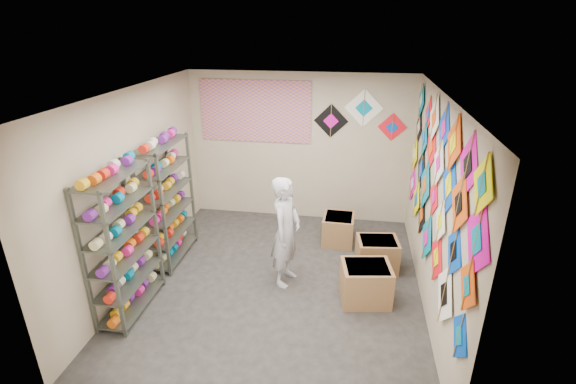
% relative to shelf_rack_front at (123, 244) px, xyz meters
% --- Properties ---
extents(ground, '(4.50, 4.50, 0.00)m').
position_rel_shelf_rack_front_xyz_m(ground, '(1.78, 0.85, -0.95)').
color(ground, '#282523').
extents(room_walls, '(4.50, 4.50, 4.50)m').
position_rel_shelf_rack_front_xyz_m(room_walls, '(1.78, 0.85, 0.69)').
color(room_walls, tan).
rests_on(room_walls, ground).
extents(shelf_rack_front, '(0.40, 1.10, 1.90)m').
position_rel_shelf_rack_front_xyz_m(shelf_rack_front, '(0.00, 0.00, 0.00)').
color(shelf_rack_front, '#4C5147').
rests_on(shelf_rack_front, ground).
extents(shelf_rack_back, '(0.40, 1.10, 1.90)m').
position_rel_shelf_rack_front_xyz_m(shelf_rack_back, '(0.00, 1.30, 0.00)').
color(shelf_rack_back, '#4C5147').
rests_on(shelf_rack_back, ground).
extents(string_spools, '(0.12, 2.36, 0.12)m').
position_rel_shelf_rack_front_xyz_m(string_spools, '(-0.00, 0.65, 0.10)').
color(string_spools, '#F5208F').
rests_on(string_spools, ground).
extents(kite_wall_display, '(0.05, 4.30, 2.09)m').
position_rel_shelf_rack_front_xyz_m(kite_wall_display, '(3.76, 0.81, 0.70)').
color(kite_wall_display, '#0444C3').
rests_on(kite_wall_display, room_walls).
extents(back_wall_kites, '(1.60, 0.02, 0.89)m').
position_rel_shelf_rack_front_xyz_m(back_wall_kites, '(2.80, 3.09, 1.01)').
color(back_wall_kites, black).
rests_on(back_wall_kites, room_walls).
extents(poster, '(2.00, 0.01, 1.10)m').
position_rel_shelf_rack_front_xyz_m(poster, '(0.98, 3.08, 1.05)').
color(poster, '#844BA3').
rests_on(poster, room_walls).
extents(shopkeeper, '(0.76, 0.64, 1.60)m').
position_rel_shelf_rack_front_xyz_m(shopkeeper, '(1.89, 0.92, -0.15)').
color(shopkeeper, silver).
rests_on(shopkeeper, ground).
extents(carton_a, '(0.71, 0.62, 0.53)m').
position_rel_shelf_rack_front_xyz_m(carton_a, '(3.01, 0.64, -0.68)').
color(carton_a, olive).
rests_on(carton_a, ground).
extents(carton_b, '(0.65, 0.56, 0.49)m').
position_rel_shelf_rack_front_xyz_m(carton_b, '(3.19, 1.45, -0.71)').
color(carton_b, olive).
rests_on(carton_b, ground).
extents(carton_c, '(0.52, 0.57, 0.49)m').
position_rel_shelf_rack_front_xyz_m(carton_c, '(2.58, 2.17, -0.71)').
color(carton_c, olive).
rests_on(carton_c, ground).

